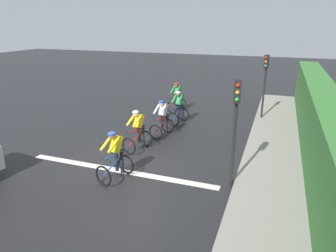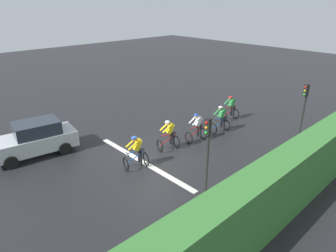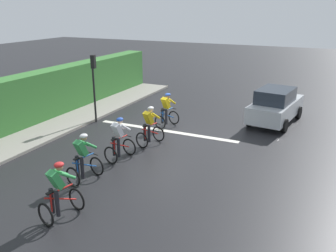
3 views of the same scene
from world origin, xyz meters
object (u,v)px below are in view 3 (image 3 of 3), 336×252
at_px(cyclist_fourth, 150,127).
at_px(traffic_light_near_crossing, 94,78).
at_px(cyclist_mid, 119,140).
at_px(cyclist_trailing, 167,111).
at_px(car_silver, 276,106).
at_px(cyclist_lead, 59,193).
at_px(cyclist_second, 83,159).

relative_size(cyclist_fourth, traffic_light_near_crossing, 0.50).
distance_m(cyclist_mid, cyclist_trailing, 4.26).
bearing_deg(traffic_light_near_crossing, car_silver, -155.83).
relative_size(cyclist_fourth, car_silver, 0.39).
xyz_separation_m(cyclist_lead, cyclist_trailing, (0.71, -8.32, 0.00)).
xyz_separation_m(cyclist_fourth, car_silver, (-4.25, -5.36, 0.08)).
bearing_deg(cyclist_lead, car_silver, -109.14).
xyz_separation_m(cyclist_mid, cyclist_fourth, (-0.32, -1.84, 0.00)).
bearing_deg(car_silver, cyclist_mid, 57.54).
xyz_separation_m(cyclist_second, car_silver, (-4.69, -9.19, 0.08)).
bearing_deg(cyclist_second, cyclist_mid, -93.28).
height_order(cyclist_fourth, cyclist_trailing, same).
distance_m(cyclist_mid, traffic_light_near_crossing, 5.24).
distance_m(car_silver, traffic_light_near_crossing, 9.08).
distance_m(cyclist_second, cyclist_trailing, 6.26).
xyz_separation_m(car_silver, traffic_light_near_crossing, (8.19, 3.68, 1.35)).
xyz_separation_m(cyclist_second, cyclist_fourth, (-0.44, -3.83, 0.00)).
relative_size(cyclist_lead, cyclist_second, 1.00).
relative_size(cyclist_lead, traffic_light_near_crossing, 0.50).
distance_m(cyclist_lead, cyclist_mid, 4.11).
xyz_separation_m(cyclist_trailing, traffic_light_near_crossing, (3.58, 0.74, 1.43)).
height_order(cyclist_mid, traffic_light_near_crossing, traffic_light_near_crossing).
distance_m(cyclist_trailing, traffic_light_near_crossing, 3.92).
distance_m(cyclist_lead, car_silver, 11.91).
distance_m(cyclist_fourth, cyclist_trailing, 2.45).
xyz_separation_m(cyclist_second, cyclist_mid, (-0.11, -2.00, 0.00)).
distance_m(cyclist_lead, cyclist_fourth, 5.91).
relative_size(cyclist_mid, cyclist_trailing, 1.00).
bearing_deg(car_silver, cyclist_second, 62.96).
bearing_deg(cyclist_fourth, cyclist_trailing, -81.56).
relative_size(cyclist_mid, car_silver, 0.39).
height_order(cyclist_lead, cyclist_mid, same).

